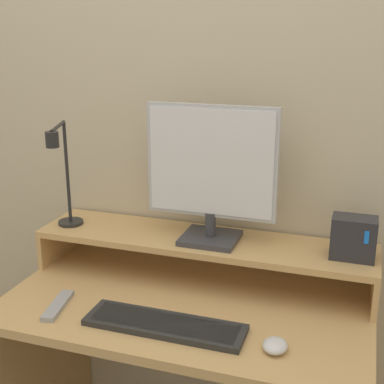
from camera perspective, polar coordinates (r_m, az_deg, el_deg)
wall_back at (r=1.89m, az=2.74°, el=6.54°), size 6.00×0.05×2.50m
desk at (r=1.86m, az=-0.69°, el=-17.79°), size 1.16×0.64×0.76m
monitor_shelf at (r=1.84m, az=1.16°, el=-5.56°), size 1.16×0.26×0.15m
monitor at (r=1.74m, az=2.05°, el=2.20°), size 0.44×0.17×0.46m
desk_lamp at (r=1.89m, az=-13.59°, el=1.51°), size 0.13×0.24×0.38m
router_dock at (r=1.73m, az=16.85°, el=-4.70°), size 0.14×0.09×0.13m
keyboard at (r=1.60m, az=-2.93°, el=-13.94°), size 0.47×0.13×0.02m
mouse at (r=1.51m, az=8.85°, el=-15.88°), size 0.07×0.08×0.03m
remote_control at (r=1.75m, az=-14.12°, el=-11.67°), size 0.07×0.18×0.02m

